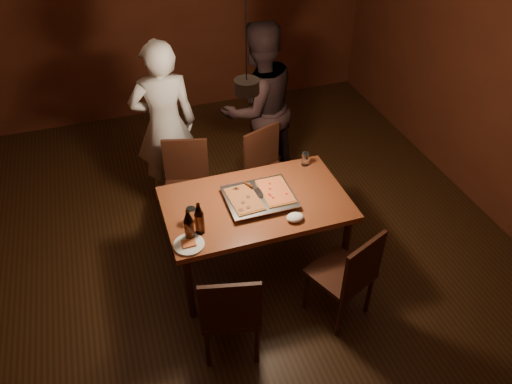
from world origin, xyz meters
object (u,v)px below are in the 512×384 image
object	(u,v)px
chair_near_right	(350,270)
pendant_lamp	(247,85)
pizza_tray	(260,198)
beer_bottle_a	(189,225)
chair_near_left	(230,307)
diner_white	(165,125)
beer_bottle_b	(199,218)
plate_slice	(189,244)
chair_far_left	(186,178)
dining_table	(256,208)
chair_far_right	(268,165)
diner_dark	(258,107)

from	to	relation	value
chair_near_right	pendant_lamp	world-z (taller)	pendant_lamp
pizza_tray	beer_bottle_a	size ratio (longest dim) A/B	2.00
pendant_lamp	chair_near_left	bearing A→B (deg)	-115.14
chair_near_right	diner_white	world-z (taller)	diner_white
beer_bottle_b	plate_slice	xyz separation A→B (m)	(-0.11, -0.11, -0.13)
chair_far_left	beer_bottle_b	world-z (taller)	beer_bottle_b
chair_far_left	chair_near_right	bearing A→B (deg)	137.12
dining_table	beer_bottle_a	distance (m)	0.69
chair_far_right	beer_bottle_a	bearing A→B (deg)	24.24
pizza_tray	diner_white	world-z (taller)	diner_white
dining_table	pizza_tray	world-z (taller)	pizza_tray
chair_far_right	diner_white	xyz separation A→B (m)	(-0.88, 0.51, 0.32)
chair_far_right	beer_bottle_a	world-z (taller)	beer_bottle_a
chair_near_left	plate_slice	bearing A→B (deg)	122.96
chair_near_left	diner_dark	world-z (taller)	diner_dark
plate_slice	pizza_tray	bearing A→B (deg)	26.29
chair_near_right	beer_bottle_a	xyz separation A→B (m)	(-1.11, 0.50, 0.35)
pizza_tray	beer_bottle_b	bearing A→B (deg)	-159.25
pizza_tray	beer_bottle_b	distance (m)	0.60
beer_bottle_a	beer_bottle_b	world-z (taller)	beer_bottle_b
chair_near_right	diner_dark	size ratio (longest dim) A/B	0.31
pizza_tray	beer_bottle_a	bearing A→B (deg)	-158.31
chair_near_left	beer_bottle_a	bearing A→B (deg)	118.26
plate_slice	beer_bottle_a	bearing A→B (deg)	69.59
chair_near_left	diner_white	xyz separation A→B (m)	(-0.06, 2.05, 0.32)
diner_white	chair_far_right	bearing A→B (deg)	151.85
dining_table	pendant_lamp	distance (m)	1.09
diner_dark	pizza_tray	bearing A→B (deg)	55.95
chair_far_right	chair_near_left	world-z (taller)	same
dining_table	chair_far_left	distance (m)	0.90
chair_near_right	pendant_lamp	distance (m)	1.58
chair_near_right	diner_white	size ratio (longest dim) A/B	0.32
chair_far_left	beer_bottle_a	xyz separation A→B (m)	(-0.17, -1.03, 0.35)
diner_white	diner_dark	xyz separation A→B (m)	(0.95, 0.01, 0.02)
chair_far_left	beer_bottle_a	size ratio (longest dim) A/B	1.89
chair_near_right	pizza_tray	bearing A→B (deg)	98.98
plate_slice	pendant_lamp	world-z (taller)	pendant_lamp
beer_bottle_a	plate_slice	bearing A→B (deg)	-110.41
pizza_tray	plate_slice	distance (m)	0.74
chair_far_right	beer_bottle_b	distance (m)	1.34
dining_table	chair_far_left	xyz separation A→B (m)	(-0.43, 0.78, -0.14)
diner_white	chair_near_right	bearing A→B (deg)	119.00
chair_near_left	chair_far_right	bearing A→B (deg)	74.92
pizza_tray	pendant_lamp	distance (m)	0.99
diner_white	beer_bottle_a	bearing A→B (deg)	88.56
beer_bottle_b	beer_bottle_a	bearing A→B (deg)	-152.39
chair_far_right	diner_dark	size ratio (longest dim) A/B	0.31
chair_near_left	chair_near_right	bearing A→B (deg)	16.25
chair_near_left	beer_bottle_b	xyz separation A→B (m)	(-0.06, 0.59, 0.35)
beer_bottle_b	dining_table	bearing A→B (deg)	22.08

